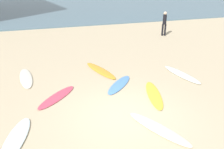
{
  "coord_description": "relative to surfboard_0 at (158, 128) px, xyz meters",
  "views": [
    {
      "loc": [
        -2.47,
        -6.52,
        4.55
      ],
      "look_at": [
        0.47,
        2.88,
        0.3
      ],
      "focal_mm": 38.19,
      "sensor_mm": 36.0,
      "label": 1
    }
  ],
  "objects": [
    {
      "name": "beachgoer_near",
      "position": [
        6.03,
        10.74,
        0.99
      ],
      "size": [
        0.37,
        0.37,
        1.83
      ],
      "rotation": [
        0.0,
        0.0,
        5.88
      ],
      "color": "black",
      "rests_on": "ground_plane"
    },
    {
      "name": "ground_plane",
      "position": [
        -0.76,
        1.06,
        -0.04
      ],
      "size": [
        120.0,
        120.0,
        0.0
      ],
      "primitive_type": "plane",
      "color": "#C6B28E"
    },
    {
      "name": "surfboard_7",
      "position": [
        -0.14,
        3.38,
        -0.01
      ],
      "size": [
        1.77,
        1.89,
        0.07
      ],
      "primitive_type": "ellipsoid",
      "rotation": [
        0.0,
        0.0,
        -0.73
      ],
      "color": "#558FDA",
      "rests_on": "ground_plane"
    },
    {
      "name": "surfboard_6",
      "position": [
        -0.51,
        5.18,
        -0.01
      ],
      "size": [
        1.25,
        2.62,
        0.08
      ],
      "primitive_type": "ellipsoid",
      "rotation": [
        0.0,
        0.0,
        3.43
      ],
      "color": "gold",
      "rests_on": "ground_plane"
    },
    {
      "name": "surfboard_5",
      "position": [
        -4.24,
        0.82,
        -0.0
      ],
      "size": [
        1.11,
        2.21,
        0.08
      ],
      "primitive_type": "ellipsoid",
      "rotation": [
        0.0,
        0.0,
        -0.27
      ],
      "color": "white",
      "rests_on": "ground_plane"
    },
    {
      "name": "surfboard_0",
      "position": [
        0.0,
        0.0,
        0.0
      ],
      "size": [
        1.44,
        2.37,
        0.09
      ],
      "primitive_type": "ellipsoid",
      "rotation": [
        0.0,
        0.0,
        0.43
      ],
      "color": "silver",
      "rests_on": "ground_plane"
    },
    {
      "name": "surfboard_1",
      "position": [
        -2.84,
        3.06,
        -0.01
      ],
      "size": [
        1.83,
        1.91,
        0.06
      ],
      "primitive_type": "ellipsoid",
      "rotation": [
        0.0,
        0.0,
        2.39
      ],
      "color": "#DC4660",
      "rests_on": "ground_plane"
    },
    {
      "name": "ocean_water",
      "position": [
        -0.76,
        35.95,
        -0.0
      ],
      "size": [
        120.0,
        40.0,
        0.08
      ],
      "primitive_type": "cube",
      "color": "slate",
      "rests_on": "ground_plane"
    },
    {
      "name": "surfboard_2",
      "position": [
        -4.04,
        5.34,
        -0.01
      ],
      "size": [
        0.77,
        2.46,
        0.07
      ],
      "primitive_type": "ellipsoid",
      "rotation": [
        0.0,
        0.0,
        3.23
      ],
      "color": "silver",
      "rests_on": "ground_plane"
    },
    {
      "name": "surfboard_4",
      "position": [
        3.07,
        3.53,
        0.0
      ],
      "size": [
        0.9,
        2.48,
        0.09
      ],
      "primitive_type": "ellipsoid",
      "rotation": [
        0.0,
        0.0,
        0.16
      ],
      "color": "white",
      "rests_on": "ground_plane"
    },
    {
      "name": "surfboard_3",
      "position": [
        0.9,
        2.1,
        -0.01
      ],
      "size": [
        1.16,
        2.45,
        0.06
      ],
      "primitive_type": "ellipsoid",
      "rotation": [
        0.0,
        0.0,
        2.87
      ],
      "color": "yellow",
      "rests_on": "ground_plane"
    }
  ]
}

